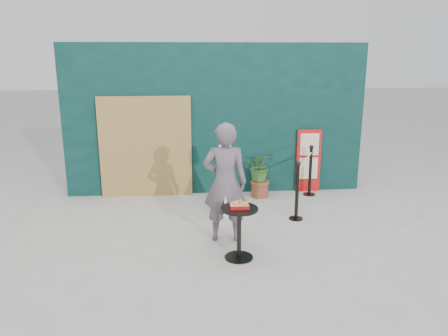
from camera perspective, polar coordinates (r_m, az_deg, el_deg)
ground at (r=6.28m, az=0.97°, el=-11.69°), size 60.00×60.00×0.00m
back_wall at (r=8.85m, az=-1.11°, el=6.35°), size 6.00×0.30×3.00m
bamboo_fence at (r=8.75m, az=-10.19°, el=2.69°), size 1.80×0.08×2.00m
woman at (r=6.55m, az=0.14°, el=-1.93°), size 0.71×0.51×1.83m
menu_board at (r=9.15m, az=10.96°, el=0.93°), size 0.50×0.07×1.30m
statue at (r=7.77m, az=0.12°, el=-1.82°), size 0.55×0.55×1.41m
cafe_table at (r=6.08m, az=2.00°, el=-7.44°), size 0.52×0.52×0.75m
food_basket at (r=5.98m, az=2.04°, el=-4.87°), size 0.26×0.19×0.11m
planter at (r=8.68m, az=4.75°, el=-0.29°), size 0.56×0.48×0.95m
stanchion_barrier at (r=8.26m, az=10.43°, el=-1.66°), size 0.84×1.54×1.03m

